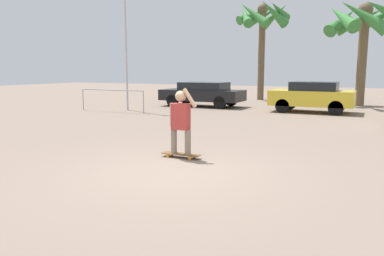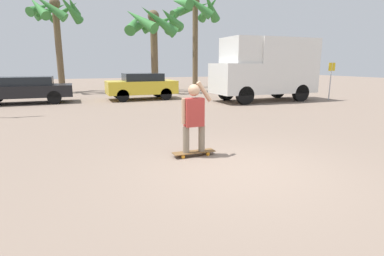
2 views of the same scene
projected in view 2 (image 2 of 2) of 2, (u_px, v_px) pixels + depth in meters
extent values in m
plane|color=gray|center=(240.00, 170.00, 5.65)|extent=(80.00, 80.00, 0.00)
cube|color=brown|center=(194.00, 152.00, 6.51)|extent=(0.93, 0.25, 0.02)
cylinder|color=orange|center=(183.00, 157.00, 6.32)|extent=(0.08, 0.03, 0.08)
cylinder|color=orange|center=(180.00, 154.00, 6.51)|extent=(0.08, 0.03, 0.08)
cylinder|color=orange|center=(208.00, 154.00, 6.53)|extent=(0.08, 0.03, 0.08)
cylinder|color=orange|center=(204.00, 151.00, 6.72)|extent=(0.08, 0.03, 0.08)
cylinder|color=gray|center=(186.00, 140.00, 6.39)|extent=(0.14, 0.14, 0.57)
cylinder|color=gray|center=(202.00, 138.00, 6.52)|extent=(0.14, 0.14, 0.57)
cube|color=#B23833|center=(194.00, 112.00, 6.33)|extent=(0.40, 0.22, 0.60)
sphere|color=tan|center=(194.00, 90.00, 6.23)|extent=(0.25, 0.25, 0.25)
cylinder|color=tan|center=(184.00, 111.00, 6.24)|extent=(0.09, 0.09, 0.53)
cylinder|color=tan|center=(204.00, 91.00, 6.32)|extent=(0.35, 0.09, 0.45)
cylinder|color=black|center=(245.00, 95.00, 14.76)|extent=(0.91, 0.28, 0.91)
cylinder|color=black|center=(226.00, 92.00, 16.55)|extent=(0.91, 0.28, 0.91)
cylinder|color=black|center=(301.00, 93.00, 15.99)|extent=(0.91, 0.28, 0.91)
cylinder|color=black|center=(278.00, 90.00, 17.79)|extent=(0.91, 0.28, 0.91)
cube|color=white|center=(234.00, 79.00, 15.46)|extent=(1.94, 2.25, 1.55)
cube|color=black|center=(228.00, 73.00, 15.26)|extent=(0.04, 1.91, 0.78)
cube|color=white|center=(279.00, 66.00, 16.32)|extent=(3.61, 2.25, 2.85)
cube|color=white|center=(240.00, 50.00, 15.27)|extent=(1.36, 2.07, 1.30)
cylinder|color=black|center=(123.00, 96.00, 15.81)|extent=(0.66, 0.22, 0.66)
cylinder|color=black|center=(118.00, 93.00, 17.38)|extent=(0.66, 0.22, 0.66)
cylinder|color=black|center=(166.00, 94.00, 16.66)|extent=(0.66, 0.22, 0.66)
cylinder|color=black|center=(158.00, 91.00, 18.23)|extent=(0.66, 0.22, 0.66)
cube|color=gold|center=(141.00, 87.00, 16.95)|extent=(3.82, 1.94, 0.71)
cube|color=black|center=(143.00, 77.00, 16.86)|extent=(2.10, 1.71, 0.41)
cylinder|color=black|center=(54.00, 97.00, 14.93)|extent=(0.67, 0.22, 0.67)
cylinder|color=black|center=(56.00, 94.00, 16.46)|extent=(0.67, 0.22, 0.67)
cube|color=black|center=(24.00, 91.00, 15.12)|extent=(4.55, 1.90, 0.59)
cube|color=black|center=(26.00, 81.00, 15.06)|extent=(2.50, 1.67, 0.42)
cylinder|color=brown|center=(195.00, 46.00, 25.23)|extent=(0.45, 0.45, 6.99)
sphere|color=brown|center=(195.00, 1.00, 24.50)|extent=(0.72, 0.72, 0.72)
cone|color=#387F38|center=(209.00, 8.00, 25.28)|extent=(1.22, 2.84, 2.06)
cone|color=#387F38|center=(194.00, 7.00, 25.88)|extent=(2.95, 1.56, 1.48)
cone|color=#387F38|center=(184.00, 9.00, 25.51)|extent=(2.85, 1.86, 1.97)
cone|color=#387F38|center=(181.00, 2.00, 23.82)|extent=(1.29, 2.94, 1.45)
cone|color=#387F38|center=(197.00, 5.00, 23.26)|extent=(2.78, 1.46, 2.24)
cone|color=#387F38|center=(210.00, 7.00, 23.98)|extent=(2.49, 2.30, 2.30)
cylinder|color=brown|center=(154.00, 55.00, 21.22)|extent=(0.49, 0.49, 5.23)
sphere|color=brown|center=(153.00, 16.00, 20.68)|extent=(0.79, 0.79, 0.79)
cone|color=#387F38|center=(173.00, 21.00, 21.09)|extent=(1.05, 2.86, 1.71)
cone|color=#387F38|center=(160.00, 22.00, 22.02)|extent=(2.75, 2.21, 1.58)
cone|color=#387F38|center=(145.00, 23.00, 21.83)|extent=(2.87, 1.38, 1.82)
cone|color=#387F38|center=(135.00, 22.00, 20.90)|extent=(1.93, 2.77, 2.01)
cone|color=#387F38|center=(140.00, 19.00, 19.64)|extent=(2.22, 2.66, 1.96)
cone|color=#387F38|center=(159.00, 20.00, 19.54)|extent=(2.66, 0.78, 2.16)
cone|color=#387F38|center=(171.00, 19.00, 20.23)|extent=(2.49, 2.55, 1.54)
cylinder|color=brown|center=(59.00, 49.00, 20.74)|extent=(0.43, 0.43, 5.99)
sphere|color=brown|center=(55.00, 3.00, 20.12)|extent=(0.69, 0.69, 0.69)
cone|color=#387F38|center=(73.00, 7.00, 20.38)|extent=(1.07, 2.46, 1.29)
cone|color=#387F38|center=(64.00, 11.00, 21.31)|extent=(2.34, 1.66, 1.70)
cone|color=#387F38|center=(51.00, 10.00, 21.06)|extent=(2.42, 1.29, 1.62)
cone|color=#387F38|center=(40.00, 8.00, 20.42)|extent=(1.86, 2.32, 1.46)
cone|color=#387F38|center=(38.00, 7.00, 19.32)|extent=(1.69, 2.27, 1.83)
cone|color=#387F38|center=(49.00, 6.00, 19.09)|extent=(2.31, 1.19, 1.90)
cone|color=#387F38|center=(70.00, 8.00, 19.90)|extent=(1.87, 2.18, 1.84)
cylinder|color=#B7B7BC|center=(330.00, 82.00, 16.44)|extent=(0.06, 0.06, 2.04)
cube|color=gold|center=(332.00, 67.00, 16.26)|extent=(0.44, 0.02, 0.44)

